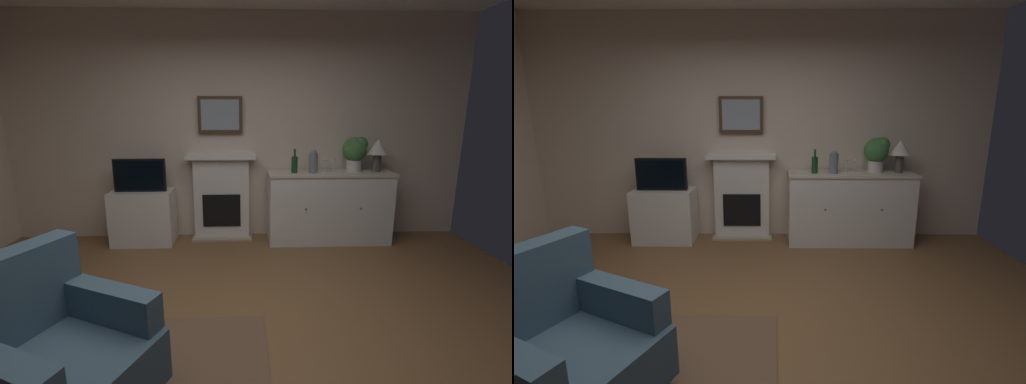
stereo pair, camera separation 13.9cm
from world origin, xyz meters
The scene contains 14 objects.
ground_plane centered at (0.00, 0.00, -0.05)m, with size 5.90×4.81×0.10m, color brown.
wall_rear centered at (0.00, 2.38, 1.40)m, with size 5.90×0.06×2.81m, color beige.
fireplace_unit centered at (-0.21, 2.25, 0.55)m, with size 0.87×0.30×1.10m.
framed_picture centered at (-0.21, 2.29, 1.59)m, with size 0.55×0.04×0.45m.
sideboard_cabinet centered at (1.15, 2.07, 0.45)m, with size 1.55×0.49×0.90m.
table_lamp centered at (1.72, 2.07, 1.18)m, with size 0.26×0.26×0.40m.
wine_bottle centered at (0.69, 2.03, 1.01)m, with size 0.08×0.08×0.29m.
wine_glass_left centered at (1.07, 2.04, 1.02)m, with size 0.07×0.07×0.16m.
wine_glass_center centered at (1.18, 2.08, 1.02)m, with size 0.07×0.07×0.16m.
vase_decorative centered at (0.92, 2.02, 1.04)m, with size 0.11×0.11×0.28m.
tv_cabinet centered at (-1.19, 2.09, 0.34)m, with size 0.75×0.42×0.67m.
tv_set centered at (-1.19, 2.06, 0.87)m, with size 0.62×0.07×0.40m.
potted_plant_small centered at (1.46, 2.12, 1.15)m, with size 0.30×0.30×0.43m.
armchair centered at (-0.96, -0.51, 0.38)m, with size 1.05×1.03×0.92m.
Camera 1 is at (0.06, -2.15, 1.65)m, focal length 24.52 mm.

